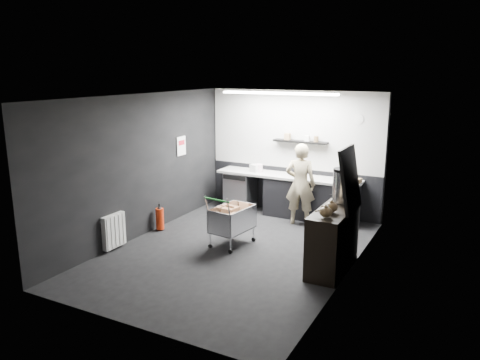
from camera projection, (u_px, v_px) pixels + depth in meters
The scene contains 22 objects.
floor at pixel (234, 252), 8.24m from camera, with size 5.50×5.50×0.00m, color black.
ceiling at pixel (234, 97), 7.61m from camera, with size 5.50×5.50×0.00m, color silver.
wall_back at pixel (294, 152), 10.29m from camera, with size 5.50×5.50×0.00m, color black.
wall_front at pixel (124, 223), 5.56m from camera, with size 5.50×5.50×0.00m, color black.
wall_left at pixel (141, 166), 8.83m from camera, with size 5.50×5.50×0.00m, color black.
wall_right at pixel (351, 191), 7.02m from camera, with size 5.50×5.50×0.00m, color black.
kitchen_wall_panel at pixel (294, 130), 10.16m from camera, with size 3.95×0.02×1.70m, color #B9B8B4.
dado_panel at pixel (292, 190), 10.47m from camera, with size 3.95×0.02×1.00m, color black.
floating_shelf at pixel (300, 142), 10.03m from camera, with size 1.20×0.22×0.04m, color black.
wall_clock at pixel (359, 119), 9.45m from camera, with size 0.20×0.20×0.03m, color silver.
poster at pixel (181, 146), 9.89m from camera, with size 0.02×0.30×0.40m, color white.
poster_red_band at pixel (181, 143), 9.88m from camera, with size 0.01×0.22×0.10m, color red.
radiator at pixel (114, 231), 8.26m from camera, with size 0.10×0.50×0.60m, color silver.
ceiling_strip at pixel (279, 93), 9.21m from camera, with size 2.40×0.20×0.04m, color white.
prep_counter at pixel (293, 196), 10.16m from camera, with size 3.20×0.61×0.90m.
person at pixel (300, 184), 9.53m from camera, with size 0.62×0.41×1.69m, color beige.
shopping_cart at pixel (232, 221), 8.46m from camera, with size 0.63×0.95×0.97m.
sideboard at pixel (334, 232), 7.40m from camera, with size 0.57×1.33×1.99m.
fire_extinguisher at pixel (160, 218), 9.28m from camera, with size 0.16×0.16×0.53m.
cardboard_box at pixel (349, 180), 9.45m from camera, with size 0.44×0.34×0.09m, color olive.
pink_tub at pixel (259, 168), 10.41m from camera, with size 0.18×0.18×0.18m, color silver.
white_container at pixel (255, 168), 10.40m from camera, with size 0.19×0.15×0.17m, color silver.
Camera 1 is at (3.68, -6.79, 3.13)m, focal length 35.00 mm.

